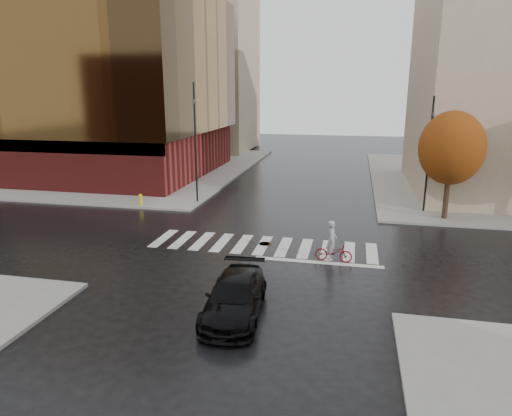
{
  "coord_description": "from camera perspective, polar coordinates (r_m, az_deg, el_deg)",
  "views": [
    {
      "loc": [
        4.38,
        -21.41,
        7.85
      ],
      "look_at": [
        -0.35,
        0.45,
        2.0
      ],
      "focal_mm": 32.0,
      "sensor_mm": 36.0,
      "label": 1
    }
  ],
  "objects": [
    {
      "name": "ground",
      "position": [
        23.23,
        0.6,
        -5.1
      ],
      "size": [
        120.0,
        120.0,
        0.0
      ],
      "primitive_type": "plane",
      "color": "black",
      "rests_on": "ground"
    },
    {
      "name": "sidewalk_nw",
      "position": [
        50.04,
        -18.53,
        4.96
      ],
      "size": [
        30.0,
        30.0,
        0.15
      ],
      "primitive_type": "cube",
      "color": "gray",
      "rests_on": "ground"
    },
    {
      "name": "cyclist",
      "position": [
        21.65,
        9.6,
        -4.91
      ],
      "size": [
        1.79,
        0.77,
        1.98
      ],
      "rotation": [
        0.0,
        0.0,
        1.48
      ],
      "color": "maroon",
      "rests_on": "ground"
    },
    {
      "name": "manhole",
      "position": [
        23.91,
        1.14,
        -4.5
      ],
      "size": [
        0.81,
        0.81,
        0.01
      ],
      "primitive_type": "cylinder",
      "rotation": [
        0.0,
        0.0,
        -0.24
      ],
      "color": "#422917",
      "rests_on": "ground"
    },
    {
      "name": "building_nw_far",
      "position": [
        61.91,
        -7.34,
        16.67
      ],
      "size": [
        14.0,
        12.0,
        20.0
      ],
      "primitive_type": "cube",
      "color": "tan",
      "rests_on": "sidewalk_nw"
    },
    {
      "name": "tree_ne_a",
      "position": [
        29.55,
        23.25,
        6.89
      ],
      "size": [
        3.8,
        3.8,
        6.5
      ],
      "color": "black",
      "rests_on": "sidewalk_ne"
    },
    {
      "name": "traffic_light_nw",
      "position": [
        31.74,
        -7.62,
        9.2
      ],
      "size": [
        0.21,
        0.17,
        8.15
      ],
      "rotation": [
        0.0,
        0.0,
        -1.6
      ],
      "color": "black",
      "rests_on": "sidewalk_nw"
    },
    {
      "name": "crosswalk",
      "position": [
        23.69,
        0.85,
        -4.69
      ],
      "size": [
        12.0,
        3.0,
        0.01
      ],
      "primitive_type": "cube",
      "color": "silver",
      "rests_on": "ground"
    },
    {
      "name": "traffic_light_ne",
      "position": [
        30.97,
        20.86,
        7.14
      ],
      "size": [
        0.2,
        0.22,
        7.3
      ],
      "rotation": [
        0.0,
        0.0,
        3.5
      ],
      "color": "black",
      "rests_on": "sidewalk_ne"
    },
    {
      "name": "office_glass",
      "position": [
        47.42,
        -22.31,
        14.12
      ],
      "size": [
        27.0,
        19.0,
        16.0
      ],
      "color": "maroon",
      "rests_on": "sidewalk_nw"
    },
    {
      "name": "fire_hydrant",
      "position": [
        32.11,
        -14.23,
        1.11
      ],
      "size": [
        0.28,
        0.28,
        0.78
      ],
      "color": "#D1BE0C",
      "rests_on": "sidewalk_nw"
    },
    {
      "name": "sedan",
      "position": [
        16.54,
        -2.65,
        -11.02
      ],
      "size": [
        2.29,
        4.88,
        1.38
      ],
      "primitive_type": "imported",
      "rotation": [
        0.0,
        0.0,
        0.08
      ],
      "color": "black",
      "rests_on": "ground"
    }
  ]
}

